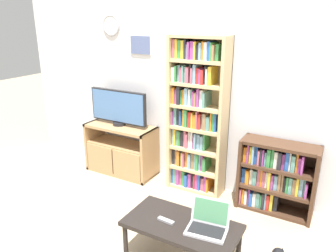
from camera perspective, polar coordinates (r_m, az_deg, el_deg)
wall_back at (r=4.05m, az=6.63°, el=6.71°), size 5.80×0.09×2.60m
tv_stand at (r=4.66m, az=-8.25°, el=-4.06°), size 0.99×0.43×0.70m
television at (r=4.51m, az=-8.64°, el=3.22°), size 0.88×0.18×0.49m
bookshelf_tall at (r=4.00m, az=4.87°, el=1.58°), size 0.70×0.29×1.93m
bookshelf_short at (r=3.92m, az=18.00°, el=-8.25°), size 0.83×0.32×0.83m
coffee_table at (r=3.04m, az=2.41°, el=-17.24°), size 1.01×0.52×0.40m
laptop at (r=2.93m, az=7.03°, el=-16.35°), size 0.37×0.31×0.25m
remote_near_laptop at (r=3.03m, az=-0.37°, el=-16.14°), size 0.16×0.06×0.02m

